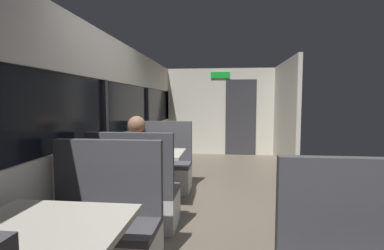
{
  "coord_description": "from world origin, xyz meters",
  "views": [
    {
      "loc": [
        0.09,
        -3.57,
        1.43
      ],
      "look_at": [
        -0.58,
        2.56,
        0.92
      ],
      "focal_mm": 26.91,
      "sensor_mm": 36.0,
      "label": 1
    }
  ],
  "objects_px": {
    "dining_table_mid_window": "(150,159)",
    "bench_mid_window_facing_entry": "(161,170)",
    "bench_mid_window_facing_end": "(135,199)",
    "bench_near_window_facing_entry": "(101,236)",
    "seated_passenger": "(137,179)",
    "dining_table_near_window": "(48,240)"
  },
  "relations": [
    {
      "from": "dining_table_mid_window",
      "to": "bench_mid_window_facing_end",
      "type": "relative_size",
      "value": 0.82
    },
    {
      "from": "dining_table_mid_window",
      "to": "bench_mid_window_facing_end",
      "type": "bearing_deg",
      "value": -90.0
    },
    {
      "from": "dining_table_near_window",
      "to": "bench_near_window_facing_entry",
      "type": "relative_size",
      "value": 0.82
    },
    {
      "from": "bench_near_window_facing_entry",
      "to": "seated_passenger",
      "type": "xyz_separation_m",
      "value": [
        0.0,
        0.98,
        0.21
      ]
    },
    {
      "from": "dining_table_near_window",
      "to": "dining_table_mid_window",
      "type": "relative_size",
      "value": 1.0
    },
    {
      "from": "bench_mid_window_facing_end",
      "to": "seated_passenger",
      "type": "bearing_deg",
      "value": 90.0
    },
    {
      "from": "dining_table_mid_window",
      "to": "bench_mid_window_facing_entry",
      "type": "height_order",
      "value": "bench_mid_window_facing_entry"
    },
    {
      "from": "bench_near_window_facing_entry",
      "to": "dining_table_mid_window",
      "type": "height_order",
      "value": "bench_near_window_facing_entry"
    },
    {
      "from": "bench_mid_window_facing_entry",
      "to": "seated_passenger",
      "type": "bearing_deg",
      "value": -90.0
    },
    {
      "from": "dining_table_near_window",
      "to": "bench_mid_window_facing_end",
      "type": "distance_m",
      "value": 1.63
    },
    {
      "from": "dining_table_near_window",
      "to": "seated_passenger",
      "type": "bearing_deg",
      "value": 90.0
    },
    {
      "from": "dining_table_mid_window",
      "to": "bench_mid_window_facing_end",
      "type": "height_order",
      "value": "bench_mid_window_facing_end"
    },
    {
      "from": "bench_near_window_facing_entry",
      "to": "dining_table_mid_window",
      "type": "distance_m",
      "value": 1.63
    },
    {
      "from": "dining_table_mid_window",
      "to": "bench_mid_window_facing_entry",
      "type": "relative_size",
      "value": 0.82
    },
    {
      "from": "dining_table_mid_window",
      "to": "seated_passenger",
      "type": "distance_m",
      "value": 0.64
    },
    {
      "from": "bench_near_window_facing_entry",
      "to": "bench_mid_window_facing_end",
      "type": "relative_size",
      "value": 1.0
    },
    {
      "from": "dining_table_near_window",
      "to": "bench_mid_window_facing_entry",
      "type": "bearing_deg",
      "value": 90.0
    },
    {
      "from": "dining_table_mid_window",
      "to": "bench_near_window_facing_entry",
      "type": "bearing_deg",
      "value": -90.0
    },
    {
      "from": "bench_near_window_facing_entry",
      "to": "bench_mid_window_facing_end",
      "type": "height_order",
      "value": "same"
    },
    {
      "from": "bench_near_window_facing_entry",
      "to": "seated_passenger",
      "type": "bearing_deg",
      "value": 90.0
    },
    {
      "from": "bench_near_window_facing_entry",
      "to": "seated_passenger",
      "type": "height_order",
      "value": "seated_passenger"
    },
    {
      "from": "bench_mid_window_facing_entry",
      "to": "bench_near_window_facing_entry",
      "type": "bearing_deg",
      "value": -90.0
    }
  ]
}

